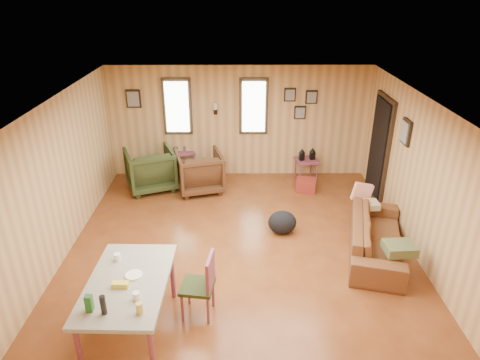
% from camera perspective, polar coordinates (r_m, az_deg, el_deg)
% --- Properties ---
extents(room, '(5.54, 6.04, 2.44)m').
position_cam_1_polar(room, '(6.66, 1.46, 0.76)').
color(room, brown).
rests_on(room, ground).
extents(sofa, '(1.06, 2.08, 0.78)m').
position_cam_1_polar(sofa, '(7.05, 17.86, -6.57)').
color(sofa, brown).
rests_on(sofa, ground).
extents(recliner_brown, '(1.07, 1.03, 0.91)m').
position_cam_1_polar(recliner_brown, '(8.72, -5.43, 1.35)').
color(recliner_brown, '#4A2B16').
rests_on(recliner_brown, ground).
extents(recliner_green, '(1.17, 1.14, 0.95)m').
position_cam_1_polar(recliner_green, '(8.95, -11.89, 1.67)').
color(recliner_green, '#2E3819').
rests_on(recliner_green, ground).
extents(end_table, '(0.67, 0.64, 0.67)m').
position_cam_1_polar(end_table, '(9.54, -7.80, 2.84)').
color(end_table, '#924157').
rests_on(end_table, ground).
extents(side_table, '(0.53, 0.53, 0.73)m').
position_cam_1_polar(side_table, '(9.25, 8.90, 2.85)').
color(side_table, '#924157').
rests_on(side_table, ground).
extents(cooler, '(0.44, 0.35, 0.28)m').
position_cam_1_polar(cooler, '(8.87, 8.79, -0.67)').
color(cooler, maroon).
rests_on(cooler, ground).
extents(backpack, '(0.55, 0.46, 0.42)m').
position_cam_1_polar(backpack, '(7.34, 5.66, -5.66)').
color(backpack, black).
rests_on(backpack, ground).
extents(sofa_pillows, '(0.54, 1.84, 0.38)m').
position_cam_1_polar(sofa_pillows, '(7.12, 18.21, -5.19)').
color(sofa_pillows, '#515B32').
rests_on(sofa_pillows, sofa).
extents(dining_table, '(0.96, 1.55, 1.00)m').
position_cam_1_polar(dining_table, '(5.29, -14.77, -13.59)').
color(dining_table, gray).
rests_on(dining_table, ground).
extents(dining_chair, '(0.46, 0.46, 0.90)m').
position_cam_1_polar(dining_chair, '(5.54, -5.02, -13.44)').
color(dining_chair, '#2E3819').
rests_on(dining_chair, ground).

